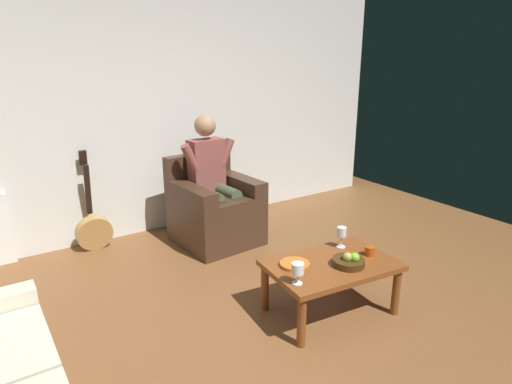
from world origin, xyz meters
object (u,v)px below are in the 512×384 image
(decorative_dish, at_px, (295,264))
(wine_glass_near, at_px, (342,233))
(wine_glass_far, at_px, (298,270))
(candle_jar, at_px, (369,251))
(fruit_bowl, at_px, (349,261))
(armchair, at_px, (214,210))
(person_seated, at_px, (212,175))
(coffee_table, at_px, (331,270))
(guitar, at_px, (94,229))

(decorative_dish, bearing_deg, wine_glass_near, -173.97)
(wine_glass_far, bearing_deg, candle_jar, -176.99)
(fruit_bowl, bearing_deg, armchair, -84.69)
(armchair, height_order, person_seated, person_seated)
(wine_glass_near, bearing_deg, coffee_table, 32.98)
(coffee_table, relative_size, candle_jar, 13.58)
(person_seated, xyz_separation_m, wine_glass_near, (-0.34, 1.50, -0.18))
(armchair, relative_size, coffee_table, 0.89)
(wine_glass_near, bearing_deg, guitar, -53.82)
(coffee_table, xyz_separation_m, guitar, (1.19, -2.12, -0.13))
(candle_jar, bearing_deg, decorative_dish, -16.83)
(coffee_table, relative_size, guitar, 1.00)
(armchair, xyz_separation_m, fruit_bowl, (-0.16, 1.75, 0.11))
(person_seated, distance_m, wine_glass_near, 1.54)
(armchair, distance_m, coffee_table, 1.64)
(wine_glass_far, bearing_deg, armchair, -100.07)
(coffee_table, height_order, wine_glass_far, wine_glass_far)
(armchair, distance_m, person_seated, 0.37)
(wine_glass_far, relative_size, fruit_bowl, 0.64)
(person_seated, bearing_deg, wine_glass_near, 98.08)
(fruit_bowl, bearing_deg, guitar, -60.50)
(guitar, relative_size, fruit_bowl, 4.27)
(wine_glass_near, relative_size, decorative_dish, 0.78)
(candle_jar, bearing_deg, person_seated, -76.54)
(guitar, relative_size, wine_glass_far, 6.64)
(person_seated, height_order, wine_glass_near, person_seated)
(coffee_table, distance_m, fruit_bowl, 0.16)
(armchair, relative_size, guitar, 0.89)
(armchair, xyz_separation_m, decorative_dish, (0.17, 1.53, 0.09))
(coffee_table, relative_size, decorative_dish, 4.56)
(guitar, distance_m, wine_glass_near, 2.44)
(wine_glass_near, xyz_separation_m, wine_glass_far, (0.65, 0.27, -0.02))
(wine_glass_near, relative_size, candle_jar, 2.31)
(wine_glass_far, height_order, fruit_bowl, wine_glass_far)
(wine_glass_near, distance_m, candle_jar, 0.25)
(wine_glass_near, bearing_deg, person_seated, -77.26)
(armchair, xyz_separation_m, wine_glass_near, (-0.34, 1.48, 0.19))
(wine_glass_far, xyz_separation_m, fruit_bowl, (-0.47, -0.00, -0.06))
(person_seated, relative_size, decorative_dish, 5.97)
(decorative_dish, height_order, candle_jar, candle_jar)
(person_seated, relative_size, fruit_bowl, 5.59)
(guitar, height_order, wine_glass_far, guitar)
(person_seated, xyz_separation_m, fruit_bowl, (-0.16, 1.76, -0.26))
(armchair, height_order, coffee_table, armchair)
(decorative_dish, bearing_deg, wine_glass_far, 55.64)
(armchair, height_order, guitar, guitar)
(wine_glass_near, height_order, wine_glass_far, wine_glass_near)
(armchair, distance_m, wine_glass_far, 1.78)
(person_seated, bearing_deg, guitar, -27.55)
(guitar, distance_m, wine_glass_far, 2.38)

